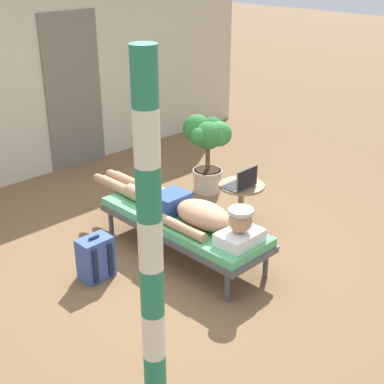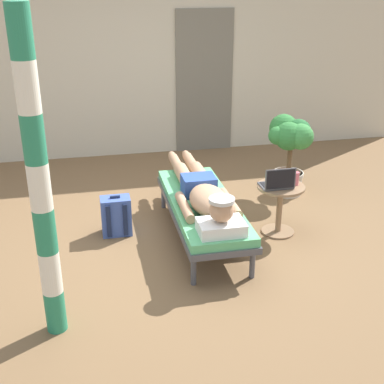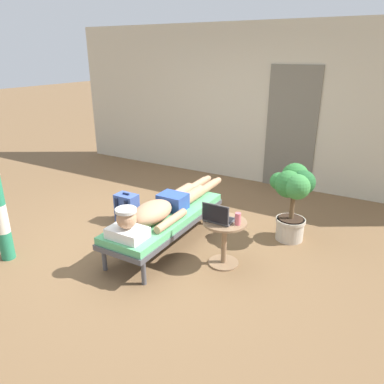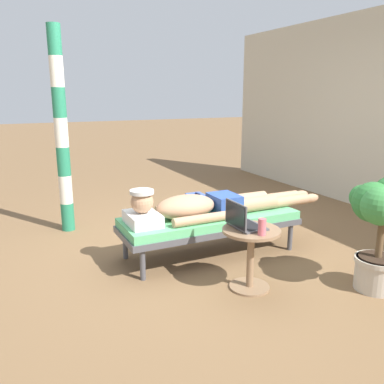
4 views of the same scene
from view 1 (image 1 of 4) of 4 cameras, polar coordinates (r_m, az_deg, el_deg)
ground_plane at (r=5.33m, az=-2.84°, el=-7.04°), size 40.00×40.00×0.00m
house_wall_back at (r=7.15m, az=-17.61°, el=11.78°), size 7.60×0.20×2.70m
house_door_panel at (r=7.46m, az=-12.30°, el=10.23°), size 0.84×0.03×2.04m
lounge_chair at (r=5.24m, az=-0.94°, el=-3.31°), size 0.63×1.82×0.42m
person_reclining at (r=5.13m, az=-0.64°, el=-1.74°), size 0.53×2.17×0.33m
side_table at (r=5.73m, az=5.16°, el=-0.74°), size 0.48×0.48×0.52m
laptop at (r=5.56m, az=5.25°, el=1.02°), size 0.31×0.24×0.23m
drink_glass at (r=5.74m, az=6.26°, el=1.81°), size 0.06×0.06×0.13m
backpack at (r=5.05m, az=-10.08°, el=-6.83°), size 0.30×0.26×0.42m
potted_plant at (r=6.53m, az=1.61°, el=5.27°), size 0.53×0.59×0.95m
porch_post at (r=3.25m, az=-4.37°, el=-5.49°), size 0.15×0.15×2.33m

